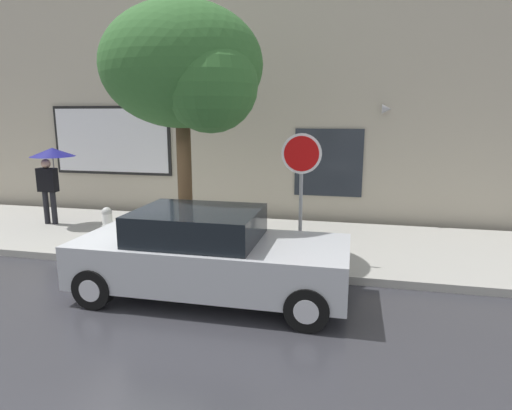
% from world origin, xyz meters
% --- Properties ---
extents(ground_plane, '(60.00, 60.00, 0.00)m').
position_xyz_m(ground_plane, '(0.00, 0.00, 0.00)').
color(ground_plane, '#333338').
extents(sidewalk, '(20.00, 4.00, 0.15)m').
position_xyz_m(sidewalk, '(0.00, 3.00, 0.07)').
color(sidewalk, '#A3A099').
rests_on(sidewalk, ground).
extents(building_facade, '(20.00, 0.67, 7.00)m').
position_xyz_m(building_facade, '(-0.03, 5.50, 3.48)').
color(building_facade, '#B2A893').
rests_on(building_facade, ground).
extents(parked_car, '(4.41, 1.87, 1.46)m').
position_xyz_m(parked_car, '(1.42, 0.00, 0.72)').
color(parked_car, '#B7BABF').
rests_on(parked_car, ground).
extents(fire_hydrant, '(0.30, 0.44, 0.78)m').
position_xyz_m(fire_hydrant, '(-1.69, 2.09, 0.53)').
color(fire_hydrant, white).
rests_on(fire_hydrant, sidewalk).
extents(pedestrian_with_umbrella, '(1.10, 1.10, 1.99)m').
position_xyz_m(pedestrian_with_umbrella, '(-3.86, 3.19, 1.76)').
color(pedestrian_with_umbrella, black).
rests_on(pedestrian_with_umbrella, sidewalk).
extents(street_tree, '(3.17, 2.70, 4.93)m').
position_xyz_m(street_tree, '(0.50, 1.63, 3.78)').
color(street_tree, '#4C3823').
rests_on(street_tree, sidewalk).
extents(stop_sign, '(0.76, 0.10, 2.47)m').
position_xyz_m(stop_sign, '(2.70, 1.71, 1.90)').
color(stop_sign, gray).
rests_on(stop_sign, sidewalk).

